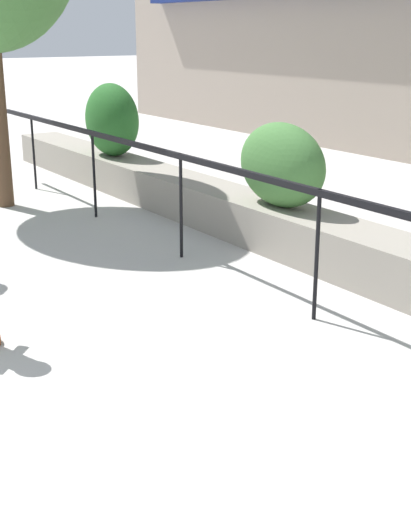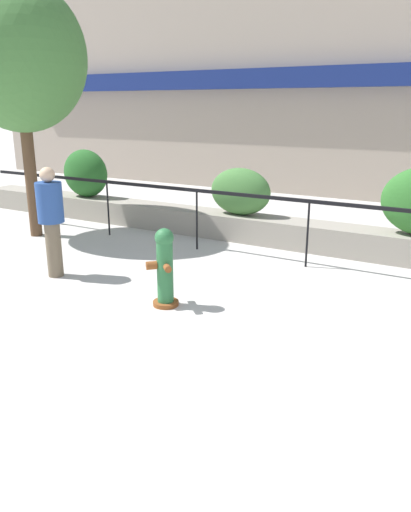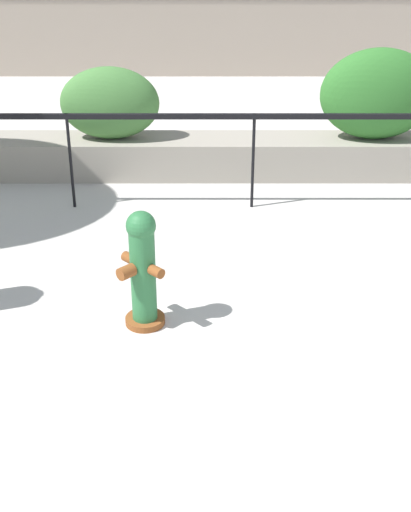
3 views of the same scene
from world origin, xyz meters
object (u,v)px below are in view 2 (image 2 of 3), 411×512
(hedge_bush_0, at_px, (85,173))
(fire_hydrant, at_px, (165,267))
(pedestrian, at_px, (51,215))
(street_tree, at_px, (19,58))
(hedge_bush_1, at_px, (240,192))

(hedge_bush_0, height_order, fire_hydrant, hedge_bush_0)
(hedge_bush_0, height_order, pedestrian, pedestrian)
(fire_hydrant, height_order, pedestrian, pedestrian)
(fire_hydrant, height_order, street_tree, street_tree)
(hedge_bush_0, relative_size, street_tree, 0.25)
(fire_hydrant, relative_size, street_tree, 0.22)
(hedge_bush_1, distance_m, fire_hydrant, 3.77)
(hedge_bush_0, relative_size, pedestrian, 0.70)
(hedge_bush_0, xyz_separation_m, fire_hydrant, (4.80, -3.68, -0.51))
(hedge_bush_0, distance_m, pedestrian, 4.39)
(street_tree, xyz_separation_m, pedestrian, (2.29, -1.67, -2.49))
(hedge_bush_0, bearing_deg, pedestrian, -53.91)
(fire_hydrant, distance_m, pedestrian, 2.26)
(street_tree, height_order, pedestrian, street_tree)
(hedge_bush_0, bearing_deg, hedge_bush_1, 0.00)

